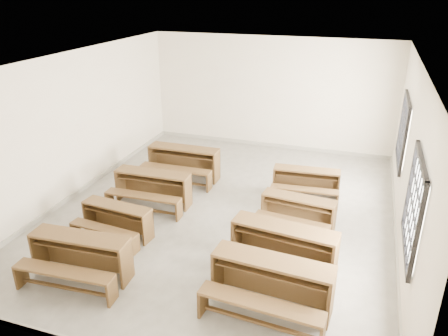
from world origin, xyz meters
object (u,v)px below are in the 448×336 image
(desk_set_0, at_px, (79,254))
(desk_set_4, at_px, (271,281))
(desk_set_2, at_px, (152,186))
(desk_set_7, at_px, (306,181))
(desk_set_6, at_px, (298,211))
(desk_set_5, at_px, (283,245))
(desk_set_3, at_px, (183,161))
(desk_set_1, at_px, (116,218))

(desk_set_0, bearing_deg, desk_set_4, 1.34)
(desk_set_2, xyz_separation_m, desk_set_7, (3.14, 1.43, -0.05))
(desk_set_6, bearing_deg, desk_set_7, 98.57)
(desk_set_4, xyz_separation_m, desk_set_7, (-0.07, 3.88, -0.09))
(desk_set_2, relative_size, desk_set_6, 1.10)
(desk_set_4, bearing_deg, desk_set_6, 94.58)
(desk_set_5, xyz_separation_m, desk_set_6, (0.01, 1.45, -0.09))
(desk_set_2, bearing_deg, desk_set_3, 85.65)
(desk_set_3, bearing_deg, desk_set_1, -93.21)
(desk_set_4, relative_size, desk_set_6, 1.22)
(desk_set_1, xyz_separation_m, desk_set_2, (0.06, 1.39, 0.07))
(desk_set_3, relative_size, desk_set_5, 0.94)
(desk_set_0, relative_size, desk_set_5, 0.91)
(desk_set_1, height_order, desk_set_2, desk_set_2)
(desk_set_1, relative_size, desk_set_3, 0.83)
(desk_set_0, relative_size, desk_set_1, 1.16)
(desk_set_1, xyz_separation_m, desk_set_5, (3.25, -0.06, 0.10))
(desk_set_3, relative_size, desk_set_4, 0.95)
(desk_set_1, bearing_deg, desk_set_0, -79.12)
(desk_set_0, xyz_separation_m, desk_set_3, (0.02, 4.22, 0.03))
(desk_set_2, relative_size, desk_set_5, 0.90)
(desk_set_7, bearing_deg, desk_set_4, -93.22)
(desk_set_4, xyz_separation_m, desk_set_6, (-0.01, 2.46, -0.09))
(desk_set_1, height_order, desk_set_7, desk_set_7)
(desk_set_3, distance_m, desk_set_7, 3.06)
(desk_set_1, bearing_deg, desk_set_4, -12.43)
(desk_set_4, bearing_deg, desk_set_1, 166.21)
(desk_set_6, relative_size, desk_set_7, 1.00)
(desk_set_2, bearing_deg, desk_set_1, -93.77)
(desk_set_0, xyz_separation_m, desk_set_1, (-0.12, 1.32, -0.07))
(desk_set_0, height_order, desk_set_5, desk_set_5)
(desk_set_5, relative_size, desk_set_6, 1.23)
(desk_set_7, bearing_deg, desk_set_2, -159.80)
(desk_set_0, xyz_separation_m, desk_set_7, (3.08, 4.14, -0.05))
(desk_set_4, bearing_deg, desk_set_3, 132.47)
(desk_set_0, distance_m, desk_set_2, 2.71)
(desk_set_0, bearing_deg, desk_set_1, 91.98)
(desk_set_2, height_order, desk_set_4, desk_set_4)
(desk_set_3, bearing_deg, desk_set_0, -90.67)
(desk_set_2, xyz_separation_m, desk_set_3, (0.08, 1.51, 0.03))
(desk_set_2, height_order, desk_set_6, desk_set_2)
(desk_set_2, distance_m, desk_set_4, 4.04)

